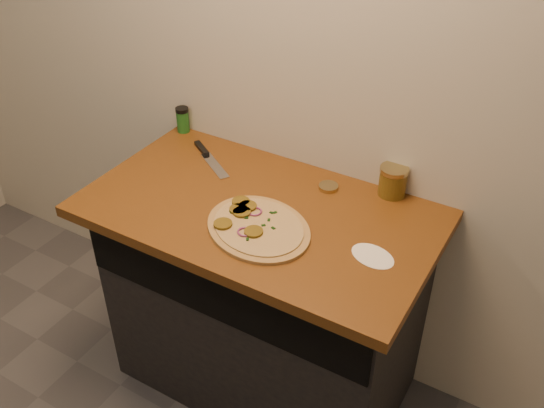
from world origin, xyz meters
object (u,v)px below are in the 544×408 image
Objects in this scene: chefs_knife at (208,156)px; spice_shaker at (183,120)px; salsa_jar at (393,181)px; pizza at (257,226)px.

spice_shaker reaches higher than chefs_knife.
spice_shaker is at bearing 149.56° from chefs_knife.
salsa_jar is (0.70, 0.12, 0.05)m from chefs_knife.
pizza is 1.91× the size of chefs_knife.
spice_shaker is (-0.90, 0.00, -0.00)m from salsa_jar.
chefs_knife is 0.71m from salsa_jar.
pizza reaches higher than chefs_knife.
salsa_jar reaches higher than pizza.
salsa_jar is 0.90m from spice_shaker.
pizza is 0.51m from salsa_jar.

